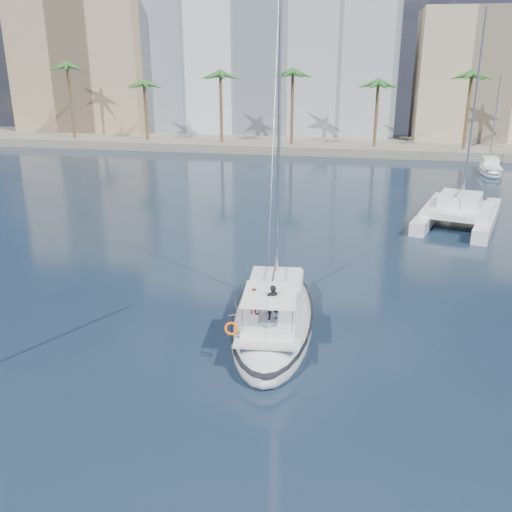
# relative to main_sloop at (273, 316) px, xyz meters

# --- Properties ---
(ground) EXTENTS (160.00, 160.00, 0.00)m
(ground) POSITION_rel_main_sloop_xyz_m (-0.78, -1.10, -0.57)
(ground) COLOR black
(ground) RESTS_ON ground
(quay) EXTENTS (120.00, 14.00, 1.20)m
(quay) POSITION_rel_main_sloop_xyz_m (-0.78, 59.90, 0.03)
(quay) COLOR gray
(quay) RESTS_ON ground
(building_modern) EXTENTS (42.00, 16.00, 28.00)m
(building_modern) POSITION_rel_main_sloop_xyz_m (-12.78, 71.90, 13.43)
(building_modern) COLOR white
(building_modern) RESTS_ON ground
(building_tan_left) EXTENTS (22.00, 14.00, 22.00)m
(building_tan_left) POSITION_rel_main_sloop_xyz_m (-42.78, 67.90, 10.43)
(building_tan_left) COLOR tan
(building_tan_left) RESTS_ON ground
(building_beige) EXTENTS (20.00, 14.00, 20.00)m
(building_beige) POSITION_rel_main_sloop_xyz_m (21.22, 68.90, 9.43)
(building_beige) COLOR beige
(building_beige) RESTS_ON ground
(palm_left) EXTENTS (3.60, 3.60, 12.30)m
(palm_left) POSITION_rel_main_sloop_xyz_m (-34.78, 55.90, 9.71)
(palm_left) COLOR brown
(palm_left) RESTS_ON ground
(palm_centre) EXTENTS (3.60, 3.60, 12.30)m
(palm_centre) POSITION_rel_main_sloop_xyz_m (-0.78, 55.90, 9.71)
(palm_centre) COLOR brown
(palm_centre) RESTS_ON ground
(main_sloop) EXTENTS (5.38, 13.46, 19.49)m
(main_sloop) POSITION_rel_main_sloop_xyz_m (0.00, 0.00, 0.00)
(main_sloop) COLOR silver
(main_sloop) RESTS_ON ground
(catamaran) EXTENTS (8.76, 12.83, 17.09)m
(catamaran) POSITION_rel_main_sloop_xyz_m (12.29, 22.17, 0.57)
(catamaran) COLOR silver
(catamaran) RESTS_ON ground
(seagull) EXTENTS (1.07, 0.46, 0.20)m
(seagull) POSITION_rel_main_sloop_xyz_m (-1.65, -1.09, 0.38)
(seagull) COLOR silver
(seagull) RESTS_ON ground
(moored_yacht_a) EXTENTS (3.37, 9.52, 11.90)m
(moored_yacht_a) POSITION_rel_main_sloop_xyz_m (19.22, 45.90, -0.57)
(moored_yacht_a) COLOR silver
(moored_yacht_a) RESTS_ON ground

